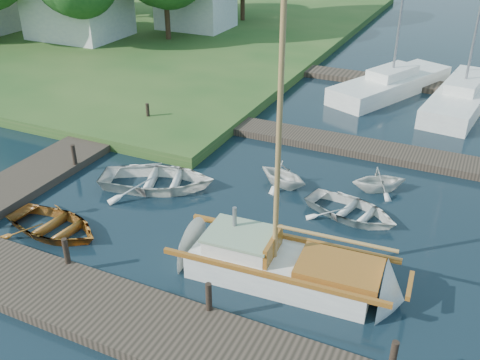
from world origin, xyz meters
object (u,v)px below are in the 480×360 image
at_px(mooring_post_2, 209,297).
at_px(marina_boat_2, 463,95).
at_px(sailboat, 287,269).
at_px(tender_d, 380,178).
at_px(house_a, 77,1).
at_px(tender_b, 283,173).
at_px(mooring_post_1, 66,251).
at_px(mooring_post_4, 74,155).
at_px(tender_a, 157,177).
at_px(dinghy, 53,223).
at_px(marina_boat_1, 391,83).
at_px(mooring_post_3, 393,356).
at_px(tender_c, 352,208).
at_px(mooring_post_5, 148,112).

xyz_separation_m(mooring_post_2, marina_boat_2, (4.27, 19.02, -0.13)).
relative_size(sailboat, tender_d, 5.04).
bearing_deg(house_a, mooring_post_2, -44.33).
distance_m(tender_b, house_a, 24.89).
height_order(mooring_post_1, mooring_post_4, same).
xyz_separation_m(tender_a, house_a, (-16.57, 15.76, 2.53)).
bearing_deg(dinghy, house_a, 42.40).
height_order(mooring_post_1, tender_b, mooring_post_1).
bearing_deg(house_a, marina_boat_1, -4.00).
bearing_deg(mooring_post_3, tender_d, 103.94).
bearing_deg(mooring_post_4, dinghy, -58.76).
bearing_deg(mooring_post_1, dinghy, 142.81).
xyz_separation_m(tender_b, tender_c, (2.83, -1.04, -0.20)).
distance_m(mooring_post_5, tender_b, 8.11).
xyz_separation_m(mooring_post_5, tender_d, (10.91, -1.58, -0.19)).
distance_m(mooring_post_1, mooring_post_4, 6.40).
distance_m(mooring_post_2, marina_boat_2, 19.50).
height_order(dinghy, marina_boat_1, marina_boat_1).
bearing_deg(house_a, mooring_post_3, -38.93).
bearing_deg(tender_b, tender_a, 134.51).
bearing_deg(marina_boat_2, mooring_post_1, 162.28).
bearing_deg(dinghy, mooring_post_3, -92.53).
distance_m(tender_b, marina_boat_1, 12.23).
height_order(tender_a, tender_d, tender_d).
bearing_deg(marina_boat_2, mooring_post_4, 144.71).
height_order(tender_b, house_a, house_a).
relative_size(tender_b, house_a, 0.32).
distance_m(mooring_post_1, tender_a, 5.26).
bearing_deg(tender_d, mooring_post_3, 162.78).
bearing_deg(dinghy, sailboat, -78.21).
bearing_deg(house_a, tender_b, -33.54).
height_order(tender_d, marina_boat_1, marina_boat_1).
bearing_deg(tender_d, tender_a, 82.29).
xyz_separation_m(dinghy, tender_d, (8.70, 7.06, 0.16)).
relative_size(mooring_post_1, tender_c, 0.25).
relative_size(tender_a, marina_boat_1, 0.42).
xyz_separation_m(sailboat, tender_a, (-6.12, 2.94, 0.09)).
height_order(dinghy, tender_c, dinghy).
relative_size(mooring_post_4, tender_d, 0.41).
height_order(mooring_post_3, tender_b, mooring_post_3).
distance_m(mooring_post_2, house_a, 30.14).
bearing_deg(marina_boat_2, mooring_post_3, -172.28).
bearing_deg(mooring_post_2, dinghy, 167.81).
bearing_deg(house_a, mooring_post_1, -51.01).
height_order(mooring_post_2, mooring_post_5, same).
height_order(mooring_post_5, tender_a, mooring_post_5).
xyz_separation_m(mooring_post_1, marina_boat_2, (8.77, 19.02, -0.13)).
bearing_deg(mooring_post_3, tender_b, 126.20).
distance_m(mooring_post_4, house_a, 20.74).
distance_m(mooring_post_1, marina_boat_1, 20.12).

